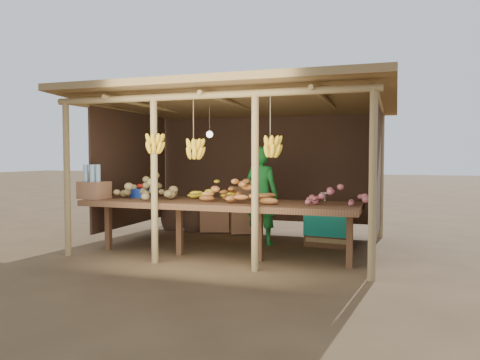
% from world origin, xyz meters
% --- Properties ---
extents(ground, '(60.00, 60.00, 0.00)m').
position_xyz_m(ground, '(0.00, 0.00, 0.00)').
color(ground, brown).
rests_on(ground, ground).
extents(stall_structure, '(4.70, 3.50, 2.43)m').
position_xyz_m(stall_structure, '(0.01, -0.04, 1.91)').
color(stall_structure, '#A48654').
rests_on(stall_structure, ground).
extents(counter, '(3.90, 1.05, 0.80)m').
position_xyz_m(counter, '(0.00, -0.95, 0.74)').
color(counter, brown).
rests_on(counter, ground).
extents(potato_heap, '(1.22, 0.86, 0.37)m').
position_xyz_m(potato_heap, '(-1.09, -0.95, 0.99)').
color(potato_heap, '#9C8550').
rests_on(potato_heap, counter).
extents(sweet_potato_heap, '(1.19, 0.89, 0.36)m').
position_xyz_m(sweet_potato_heap, '(0.32, -0.98, 0.98)').
color(sweet_potato_heap, '#C06F31').
rests_on(sweet_potato_heap, counter).
extents(onion_heap, '(1.00, 0.75, 0.36)m').
position_xyz_m(onion_heap, '(1.66, -0.94, 0.98)').
color(onion_heap, '#A65056').
rests_on(onion_heap, counter).
extents(banana_pile, '(0.75, 0.57, 0.35)m').
position_xyz_m(banana_pile, '(-0.16, -0.67, 0.98)').
color(banana_pile, yellow).
rests_on(banana_pile, counter).
extents(tomato_basin, '(0.39, 0.39, 0.21)m').
position_xyz_m(tomato_basin, '(-1.34, -0.71, 0.88)').
color(tomato_basin, navy).
rests_on(tomato_basin, counter).
extents(bottle_box, '(0.43, 0.36, 0.51)m').
position_xyz_m(bottle_box, '(-1.90, -1.15, 0.99)').
color(bottle_box, brown).
rests_on(bottle_box, counter).
extents(vendor, '(0.64, 0.49, 1.58)m').
position_xyz_m(vendor, '(0.28, 0.25, 0.79)').
color(vendor, '#1B7D2D').
rests_on(vendor, ground).
extents(tarp_crate, '(0.79, 0.71, 0.87)m').
position_xyz_m(tarp_crate, '(1.34, 0.48, 0.36)').
color(tarp_crate, brown).
rests_on(tarp_crate, ground).
extents(carton_stack, '(1.26, 0.61, 0.86)m').
position_xyz_m(carton_stack, '(-0.48, 1.12, 0.38)').
color(carton_stack, brown).
rests_on(carton_stack, ground).
extents(burlap_sacks, '(0.92, 0.48, 0.65)m').
position_xyz_m(burlap_sacks, '(-1.51, 1.10, 0.28)').
color(burlap_sacks, '#482F21').
rests_on(burlap_sacks, ground).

